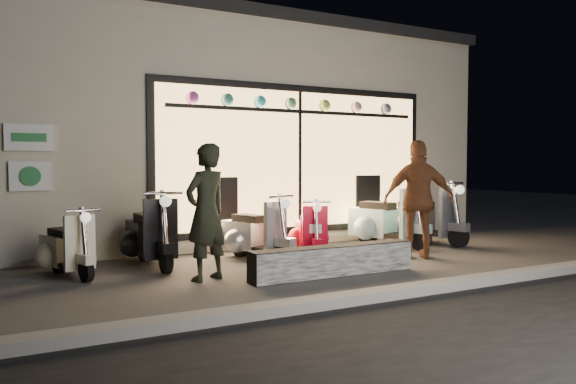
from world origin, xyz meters
The scene contains 12 objects.
ground centered at (0.00, 0.00, 0.00)m, with size 40.00×40.00×0.00m, color #383533.
kerb centered at (0.00, -2.00, 0.06)m, with size 40.00×0.25×0.12m, color slate.
shop_building centered at (0.00, 4.98, 2.10)m, with size 10.20×6.23×4.20m.
graffiti_barrier centered at (-0.16, -0.65, 0.20)m, with size 2.37×0.28×0.40m, color black.
scooter_silver centered at (-0.54, 1.07, 0.39)m, with size 0.74×1.35×0.97m.
scooter_red centered at (0.44, 0.96, 0.35)m, with size 0.68×1.22×0.88m.
scooter_black centered at (-2.07, 1.33, 0.42)m, with size 0.48×1.47×1.05m.
scooter_cream centered at (-3.26, 1.10, 0.35)m, with size 0.61×1.23×0.88m.
scooter_blue centered at (2.06, 1.20, 0.45)m, with size 0.82×1.56×1.12m.
scooter_grey centered at (2.89, 1.13, 0.44)m, with size 0.79×1.54×1.10m.
man centered at (-1.72, -0.11, 0.87)m, with size 0.63×0.42×1.74m, color black.
woman centered at (1.75, -0.15, 0.92)m, with size 1.08×0.45×1.84m, color brown.
Camera 1 is at (-4.18, -6.81, 1.49)m, focal length 35.00 mm.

